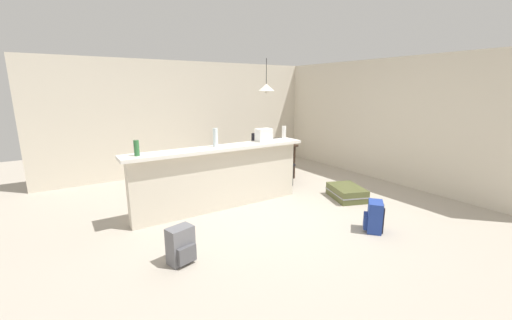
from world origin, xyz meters
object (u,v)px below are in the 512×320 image
object	(u,v)px
backpack_blue	(374,217)
dining_table	(266,149)
bottle_green	(137,148)
backpack_grey	(181,246)
grocery_bag	(264,135)
bottle_white	(284,133)
dining_chair_far_side	(255,150)
suitcase_flat_olive	(347,192)
dining_chair_near_partition	(280,159)
pendant_lamp	(266,87)
bottle_clear	(215,137)

from	to	relation	value
backpack_blue	dining_table	bearing A→B (deg)	85.32
bottle_green	backpack_grey	bearing A→B (deg)	-83.95
bottle_green	grocery_bag	bearing A→B (deg)	1.37
bottle_white	dining_table	xyz separation A→B (m)	(0.36, 1.06, -0.49)
grocery_bag	dining_chair_far_side	world-z (taller)	grocery_bag
dining_chair_far_side	backpack_grey	bearing A→B (deg)	-134.40
grocery_bag	dining_table	size ratio (longest dim) A/B	0.24
dining_chair_far_side	suitcase_flat_olive	xyz separation A→B (m)	(0.36, -2.43, -0.41)
dining_chair_near_partition	pendant_lamp	world-z (taller)	pendant_lamp
bottle_green	backpack_grey	world-z (taller)	bottle_green
dining_table	pendant_lamp	world-z (taller)	pendant_lamp
grocery_bag	pendant_lamp	world-z (taller)	pendant_lamp
backpack_grey	dining_chair_far_side	bearing A→B (deg)	45.60
dining_chair_far_side	backpack_grey	size ratio (longest dim) A/B	2.21
suitcase_flat_olive	backpack_blue	world-z (taller)	backpack_blue
bottle_white	bottle_clear	bearing A→B (deg)	177.74
bottle_green	grocery_bag	world-z (taller)	grocery_bag
pendant_lamp	suitcase_flat_olive	bearing A→B (deg)	-77.11
bottle_clear	backpack_grey	bearing A→B (deg)	-129.63
bottle_green	suitcase_flat_olive	bearing A→B (deg)	-13.25
bottle_white	backpack_grey	bearing A→B (deg)	-152.52
dining_chair_far_side	backpack_grey	world-z (taller)	dining_chair_far_side
grocery_bag	pendant_lamp	xyz separation A→B (m)	(0.78, 1.07, 0.80)
backpack_grey	dining_chair_near_partition	bearing A→B (deg)	33.67
dining_chair_near_partition	backpack_blue	size ratio (longest dim) A/B	2.21
bottle_green	dining_table	world-z (taller)	bottle_green
suitcase_flat_olive	bottle_white	bearing A→B (deg)	136.41
dining_chair_near_partition	backpack_grey	xyz separation A→B (m)	(-2.72, -1.81, -0.31)
grocery_bag	backpack_blue	xyz separation A→B (m)	(0.51, -1.92, -0.92)
bottle_white	dining_chair_far_side	world-z (taller)	bottle_white
bottle_green	backpack_blue	world-z (taller)	bottle_green
bottle_green	dining_chair_near_partition	size ratio (longest dim) A/B	0.23
bottle_clear	dining_chair_near_partition	size ratio (longest dim) A/B	0.31
grocery_bag	dining_chair_near_partition	world-z (taller)	grocery_bag
grocery_bag	backpack_grey	world-z (taller)	grocery_bag
bottle_white	backpack_blue	bearing A→B (deg)	-86.36
bottle_white	grocery_bag	size ratio (longest dim) A/B	0.94
backpack_grey	backpack_blue	world-z (taller)	same
bottle_green	suitcase_flat_olive	distance (m)	3.55
dining_table	backpack_grey	xyz separation A→B (m)	(-2.72, -2.29, -0.44)
pendant_lamp	backpack_blue	distance (m)	3.46
dining_table	backpack_blue	bearing A→B (deg)	-94.68
dining_chair_near_partition	backpack_blue	xyz separation A→B (m)	(-0.24, -2.45, -0.31)
bottle_white	dining_chair_far_side	bearing A→B (deg)	74.48
bottle_clear	dining_table	size ratio (longest dim) A/B	0.26
backpack_blue	bottle_clear	bearing A→B (deg)	126.46
bottle_green	suitcase_flat_olive	size ratio (longest dim) A/B	0.24
bottle_green	backpack_grey	distance (m)	1.54
suitcase_flat_olive	backpack_grey	world-z (taller)	backpack_grey
bottle_clear	suitcase_flat_olive	distance (m)	2.51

